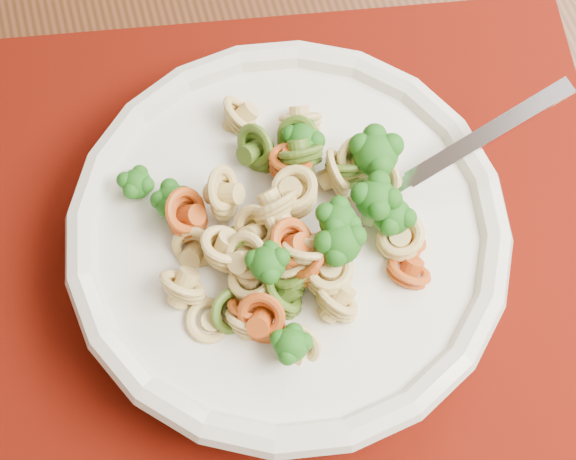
{
  "coord_description": "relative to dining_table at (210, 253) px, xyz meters",
  "views": [
    {
      "loc": [
        -0.71,
        -0.4,
        1.2
      ],
      "look_at": [
        -0.72,
        -0.21,
        0.74
      ],
      "focal_mm": 50.0,
      "sensor_mm": 36.0,
      "label": 1
    }
  ],
  "objects": [
    {
      "name": "dining_table",
      "position": [
        0.0,
        0.0,
        0.0
      ],
      "size": [
        1.53,
        1.24,
        0.7
      ],
      "rotation": [
        0.0,
        0.0,
        0.33
      ],
      "color": "#572B18",
      "rests_on": "ground"
    },
    {
      "name": "placemat",
      "position": [
        0.06,
        -0.03,
        0.1
      ],
      "size": [
        0.51,
        0.42,
        0.0
      ],
      "primitive_type": "cube",
      "rotation": [
        0.0,
        0.0,
        0.15
      ],
      "color": "#4D0903",
      "rests_on": "dining_table"
    },
    {
      "name": "pasta_bowl",
      "position": [
        0.06,
        -0.04,
        0.13
      ],
      "size": [
        0.27,
        0.27,
        0.05
      ],
      "color": "white",
      "rests_on": "placemat"
    },
    {
      "name": "pasta_broccoli_heap",
      "position": [
        0.06,
        -0.04,
        0.15
      ],
      "size": [
        0.23,
        0.23,
        0.06
      ],
      "primitive_type": null,
      "color": "tan",
      "rests_on": "pasta_bowl"
    },
    {
      "name": "fork",
      "position": [
        0.12,
        -0.02,
        0.15
      ],
      "size": [
        0.17,
        0.11,
        0.08
      ],
      "primitive_type": null,
      "rotation": [
        0.0,
        -0.35,
        0.51
      ],
      "color": "silver",
      "rests_on": "pasta_bowl"
    }
  ]
}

